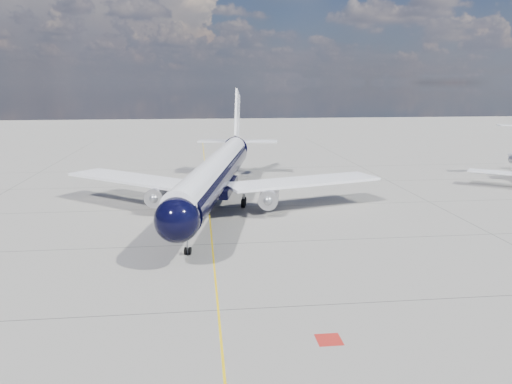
% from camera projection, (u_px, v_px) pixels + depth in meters
% --- Properties ---
extents(ground, '(320.00, 320.00, 0.00)m').
position_uv_depth(ground, '(208.00, 199.00, 69.62)').
color(ground, gray).
rests_on(ground, ground).
extents(taxiway_centerline, '(0.16, 160.00, 0.01)m').
position_uv_depth(taxiway_centerline, '(209.00, 208.00, 64.76)').
color(taxiway_centerline, '#E3B60B').
rests_on(taxiway_centerline, ground).
extents(red_marking, '(1.60, 1.60, 0.01)m').
position_uv_depth(red_marking, '(329.00, 340.00, 31.56)').
color(red_marking, maroon).
rests_on(red_marking, ground).
extents(main_airliner, '(41.87, 51.57, 14.99)m').
position_uv_depth(main_airliner, '(218.00, 172.00, 64.61)').
color(main_airliner, black).
rests_on(main_airliner, ground).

